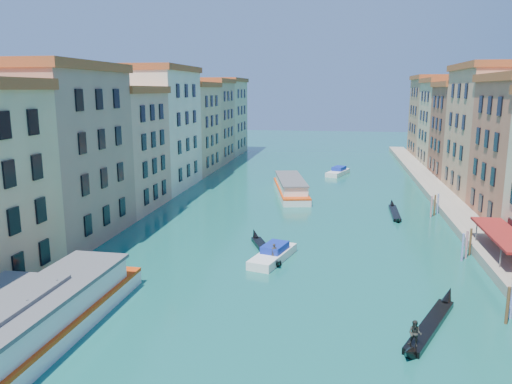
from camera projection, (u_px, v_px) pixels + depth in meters
left_bank_palazzos at (140, 136)px, 80.49m from camera, size 12.80×128.40×21.00m
right_bank_palazzos at (509, 141)px, 71.73m from camera, size 12.80×128.40×21.00m
quay at (446, 202)px, 74.89m from camera, size 4.00×140.00×1.00m
mooring_poles_right at (500, 288)px, 40.23m from camera, size 1.44×54.24×3.20m
vaporetto_near at (38, 321)px, 33.96m from camera, size 5.57×22.84×3.38m
vaporetto_far at (291, 187)px, 82.36m from camera, size 7.94×19.04×2.76m
gondola_fore at (265, 249)px, 53.04m from camera, size 5.26×11.01×2.31m
gondola_right at (429, 324)px, 35.85m from camera, size 5.96×11.70×2.48m
gondola_far at (395, 212)px, 69.40m from camera, size 1.15×11.13×1.58m
motorboat_mid at (273, 254)px, 50.66m from camera, size 4.30×7.93×1.57m
motorboat_far at (338, 172)px, 101.28m from camera, size 4.98×8.31×1.64m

